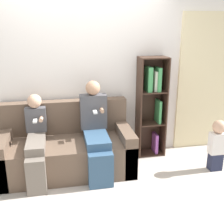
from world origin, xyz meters
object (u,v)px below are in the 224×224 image
(couch, at_px, (67,150))
(adult_seated, at_px, (96,129))
(toddler_standing, at_px, (217,143))
(child_seated, at_px, (36,139))
(bookshelf, at_px, (152,103))

(couch, xyz_separation_m, adult_seated, (0.40, -0.12, 0.33))
(adult_seated, distance_m, toddler_standing, 1.70)
(child_seated, bearing_deg, toddler_standing, -5.69)
(toddler_standing, bearing_deg, bookshelf, 136.43)
(couch, distance_m, bookshelf, 1.46)
(couch, height_order, adult_seated, adult_seated)
(adult_seated, xyz_separation_m, bookshelf, (0.92, 0.42, 0.19))
(child_seated, relative_size, toddler_standing, 1.47)
(couch, relative_size, bookshelf, 1.18)
(bookshelf, bearing_deg, adult_seated, -155.56)
(couch, xyz_separation_m, child_seated, (-0.39, -0.16, 0.26))
(couch, xyz_separation_m, bookshelf, (1.33, 0.30, 0.52))
(couch, distance_m, toddler_standing, 2.11)
(adult_seated, distance_m, child_seated, 0.80)
(adult_seated, distance_m, bookshelf, 1.03)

